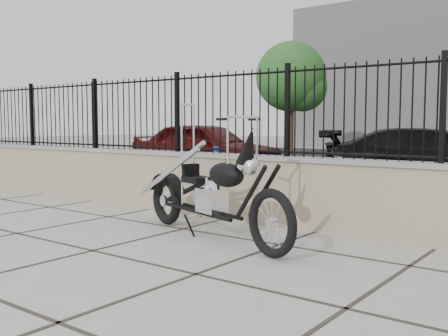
% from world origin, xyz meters
% --- Properties ---
extents(ground_plane, '(90.00, 90.00, 0.00)m').
position_xyz_m(ground_plane, '(0.00, 0.00, 0.00)').
color(ground_plane, '#99968E').
rests_on(ground_plane, ground).
extents(parking_lot, '(30.00, 30.00, 0.00)m').
position_xyz_m(parking_lot, '(0.00, 12.50, 0.00)').
color(parking_lot, black).
rests_on(parking_lot, ground).
extents(retaining_wall, '(14.00, 0.36, 0.96)m').
position_xyz_m(retaining_wall, '(0.00, 2.50, 0.48)').
color(retaining_wall, gray).
rests_on(retaining_wall, ground_plane).
extents(iron_fence, '(14.00, 0.08, 1.20)m').
position_xyz_m(iron_fence, '(0.00, 2.50, 1.56)').
color(iron_fence, black).
rests_on(iron_fence, retaining_wall).
extents(chopper_motorcycle, '(2.83, 1.33, 1.69)m').
position_xyz_m(chopper_motorcycle, '(0.62, 1.29, 0.84)').
color(chopper_motorcycle, black).
rests_on(chopper_motorcycle, ground_plane).
extents(car_red, '(4.44, 2.16, 1.46)m').
position_xyz_m(car_red, '(-4.42, 7.40, 0.73)').
color(car_red, '#440B09').
rests_on(car_red, parking_lot).
extents(car_black, '(4.86, 3.14, 1.31)m').
position_xyz_m(car_black, '(1.50, 7.58, 0.66)').
color(car_black, black).
rests_on(car_black, parking_lot).
extents(bollard_a, '(0.15, 0.15, 0.97)m').
position_xyz_m(bollard_a, '(-1.56, 4.20, 0.48)').
color(bollard_a, '#0D1CC3').
rests_on(bollard_a, ground_plane).
extents(tree_left, '(2.97, 2.97, 5.02)m').
position_xyz_m(tree_left, '(-6.75, 15.97, 3.51)').
color(tree_left, '#382619').
rests_on(tree_left, ground_plane).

